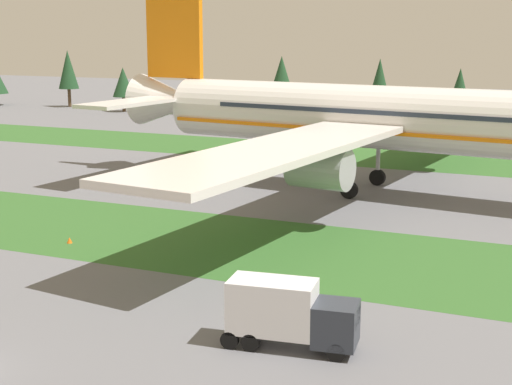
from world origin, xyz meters
The scene contains 6 objects.
grass_strip_near centered at (0.00, 25.89, 0.00)m, with size 320.00×16.63×0.01m, color #336028.
grass_strip_far centered at (0.00, 71.15, 0.00)m, with size 320.00×16.63×0.01m, color #336028.
airliner centered at (9.25, 48.75, 7.76)m, with size 61.86×76.34×21.66m.
catering_truck centered at (14.00, 9.36, 1.95)m, with size 7.20×3.19×3.58m.
taxiway_marker_1 centered at (-8.82, 21.09, 0.23)m, with size 0.44×0.44×0.47m, color orange.
distant_tree_line centered at (-1.12, 107.66, 6.88)m, with size 192.18×10.86×12.17m.
Camera 1 is at (27.06, -25.09, 16.16)m, focal length 52.94 mm.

